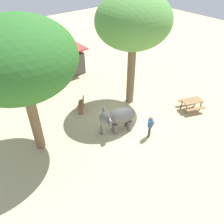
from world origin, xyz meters
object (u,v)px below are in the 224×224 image
(elephant, at_px, (118,117))
(feed_bucket, at_px, (152,122))
(market_stall_teal, at_px, (16,78))
(wooden_bench, at_px, (82,105))
(market_stall_red, at_px, (71,62))
(shade_tree_secondary, at_px, (134,22))
(picnic_table_near, at_px, (192,103))
(shade_tree_main, at_px, (19,60))
(person_handler, at_px, (150,125))
(market_stall_white, at_px, (45,69))

(elephant, height_order, feed_bucket, elephant)
(market_stall_teal, bearing_deg, wooden_bench, -65.03)
(market_stall_teal, xyz_separation_m, market_stall_red, (5.20, 0.00, 0.00))
(wooden_bench, bearing_deg, shade_tree_secondary, -74.21)
(elephant, relative_size, wooden_bench, 1.79)
(feed_bucket, bearing_deg, market_stall_red, 91.88)
(market_stall_teal, relative_size, feed_bucket, 7.00)
(picnic_table_near, bearing_deg, market_stall_red, -48.13)
(wooden_bench, distance_m, picnic_table_near, 8.14)
(market_stall_teal, xyz_separation_m, feed_bucket, (5.53, -10.17, -0.98))
(shade_tree_main, bearing_deg, person_handler, -31.42)
(person_handler, bearing_deg, feed_bucket, -85.24)
(market_stall_teal, bearing_deg, market_stall_red, 0.00)
(market_stall_white, bearing_deg, person_handler, -80.40)
(market_stall_white, height_order, market_stall_red, same)
(person_handler, height_order, wooden_bench, person_handler)
(picnic_table_near, bearing_deg, wooden_bench, -16.06)
(shade_tree_secondary, distance_m, market_stall_teal, 10.64)
(wooden_bench, xyz_separation_m, picnic_table_near, (6.40, -5.03, 0.12))
(picnic_table_near, relative_size, market_stall_teal, 0.77)
(feed_bucket, bearing_deg, elephant, 156.40)
(shade_tree_secondary, height_order, market_stall_teal, shade_tree_secondary)
(person_handler, relative_size, feed_bucket, 4.50)
(wooden_bench, bearing_deg, market_stall_teal, 61.43)
(market_stall_red, bearing_deg, wooden_bench, -113.84)
(feed_bucket, bearing_deg, market_stall_teal, 118.55)
(market_stall_teal, relative_size, market_stall_red, 1.00)
(picnic_table_near, xyz_separation_m, market_stall_white, (-6.47, 10.76, 0.55))
(elephant, bearing_deg, market_stall_white, -66.24)
(person_handler, relative_size, picnic_table_near, 0.83)
(wooden_bench, relative_size, feed_bucket, 3.79)
(wooden_bench, bearing_deg, shade_tree_main, 148.36)
(shade_tree_secondary, height_order, feed_bucket, shade_tree_secondary)
(wooden_bench, height_order, market_stall_red, market_stall_red)
(shade_tree_secondary, relative_size, market_stall_teal, 3.16)
(market_stall_red, bearing_deg, elephant, -101.86)
(feed_bucket, bearing_deg, wooden_bench, 122.84)
(shade_tree_main, xyz_separation_m, feed_bucket, (6.91, -2.81, -5.50))
(shade_tree_secondary, distance_m, wooden_bench, 6.77)
(picnic_table_near, relative_size, market_stall_red, 0.77)
(shade_tree_main, distance_m, shade_tree_secondary, 7.63)
(wooden_bench, distance_m, market_stall_red, 6.30)
(shade_tree_main, relative_size, picnic_table_near, 3.98)
(market_stall_teal, distance_m, feed_bucket, 11.62)
(market_stall_teal, height_order, market_stall_white, same)
(elephant, bearing_deg, picnic_table_near, -175.64)
(shade_tree_secondary, xyz_separation_m, market_stall_red, (-1.04, 7.08, -4.92))
(market_stall_white, xyz_separation_m, feed_bucket, (2.93, -10.17, -0.98))
(shade_tree_secondary, distance_m, picnic_table_near, 7.17)
(market_stall_teal, height_order, market_stall_red, same)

